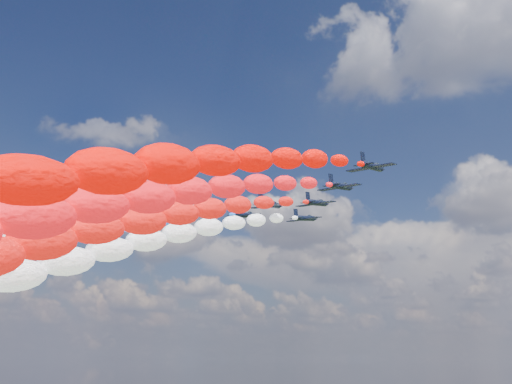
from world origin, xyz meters
The scene contains 14 objects.
jet_0 centered at (-32.61, -6.61, 93.52)m, with size 9.22×12.36×2.72m, color black, non-canonical shape.
jet_1 centered at (-22.05, 4.42, 93.52)m, with size 9.22×12.36×2.72m, color black, non-canonical shape.
jet_2 centered at (-10.77, 14.75, 93.52)m, with size 9.22×12.36×2.72m, color black, non-canonical shape.
trail_2 centered at (-10.77, -46.36, 74.39)m, with size 6.92×118.80×43.50m, color blue, non-canonical shape.
jet_3 centered at (0.34, 9.38, 93.52)m, with size 9.22×12.36×2.72m, color black, non-canonical shape.
trail_3 centered at (0.34, -51.74, 74.39)m, with size 6.92×118.80×43.50m, color white, non-canonical shape.
jet_4 centered at (0.05, 26.50, 93.52)m, with size 9.22×12.36×2.72m, color black, non-canonical shape.
trail_4 centered at (0.05, -34.62, 74.39)m, with size 6.92×118.80×43.50m, color white, non-canonical shape.
jet_5 centered at (10.43, 13.82, 93.52)m, with size 9.22×12.36×2.72m, color black, non-canonical shape.
trail_5 centered at (10.43, -47.29, 74.39)m, with size 6.92×118.80×43.50m, color red, non-canonical shape.
jet_6 centered at (21.46, 4.03, 93.52)m, with size 9.22×12.36×2.72m, color black, non-canonical shape.
trail_6 centered at (21.46, -57.08, 74.39)m, with size 6.92×118.80×43.50m, color red, non-canonical shape.
jet_7 centered at (32.67, -5.15, 93.52)m, with size 9.22×12.36×2.72m, color black, non-canonical shape.
trail_7 centered at (32.67, -66.26, 74.39)m, with size 6.92×118.80×43.50m, color #DE0701, non-canonical shape.
Camera 1 is at (77.12, -109.90, 58.43)m, focal length 43.62 mm.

